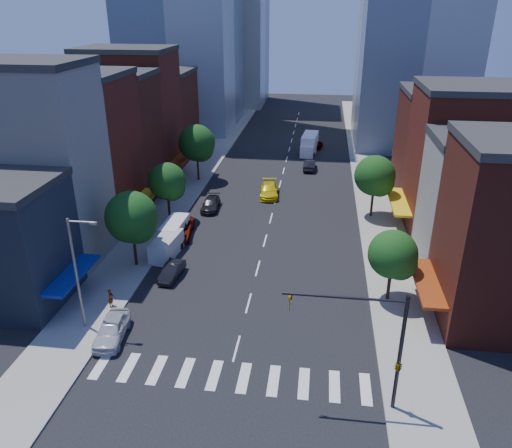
# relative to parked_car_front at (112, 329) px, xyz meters

# --- Properties ---
(ground) EXTENTS (220.00, 220.00, 0.00)m
(ground) POSITION_rel_parked_car_front_xyz_m (9.35, 0.04, -0.82)
(ground) COLOR black
(ground) RESTS_ON ground
(sidewalk_left) EXTENTS (5.00, 120.00, 0.15)m
(sidewalk_left) POSITION_rel_parked_car_front_xyz_m (-3.15, 40.04, -0.75)
(sidewalk_left) COLOR gray
(sidewalk_left) RESTS_ON ground
(sidewalk_right) EXTENTS (5.00, 120.00, 0.15)m
(sidewalk_right) POSITION_rel_parked_car_front_xyz_m (21.85, 40.04, -0.75)
(sidewalk_right) COLOR gray
(sidewalk_right) RESTS_ON ground
(crosswalk) EXTENTS (19.00, 3.00, 0.01)m
(crosswalk) POSITION_rel_parked_car_front_xyz_m (9.35, -2.96, -0.82)
(crosswalk) COLOR silver
(crosswalk) RESTS_ON ground
(bldg_left_1) EXTENTS (12.00, 8.00, 18.00)m
(bldg_left_1) POSITION_rel_parked_car_front_xyz_m (-11.65, 12.04, 8.18)
(bldg_left_1) COLOR beige
(bldg_left_1) RESTS_ON ground
(bldg_left_2) EXTENTS (12.00, 9.00, 16.00)m
(bldg_left_2) POSITION_rel_parked_car_front_xyz_m (-11.65, 20.54, 7.18)
(bldg_left_2) COLOR maroon
(bldg_left_2) RESTS_ON ground
(bldg_left_3) EXTENTS (12.00, 8.00, 15.00)m
(bldg_left_3) POSITION_rel_parked_car_front_xyz_m (-11.65, 29.04, 6.68)
(bldg_left_3) COLOR #561D15
(bldg_left_3) RESTS_ON ground
(bldg_left_4) EXTENTS (12.00, 9.00, 17.00)m
(bldg_left_4) POSITION_rel_parked_car_front_xyz_m (-11.65, 37.54, 7.68)
(bldg_left_4) COLOR maroon
(bldg_left_4) RESTS_ON ground
(bldg_left_5) EXTENTS (12.00, 10.00, 13.00)m
(bldg_left_5) POSITION_rel_parked_car_front_xyz_m (-11.65, 47.04, 5.68)
(bldg_left_5) COLOR #561D15
(bldg_left_5) RESTS_ON ground
(bldg_right_1) EXTENTS (12.00, 8.00, 12.00)m
(bldg_right_1) POSITION_rel_parked_car_front_xyz_m (30.35, 15.04, 5.18)
(bldg_right_1) COLOR beige
(bldg_right_1) RESTS_ON ground
(bldg_right_2) EXTENTS (12.00, 10.00, 15.00)m
(bldg_right_2) POSITION_rel_parked_car_front_xyz_m (30.35, 24.04, 6.68)
(bldg_right_2) COLOR maroon
(bldg_right_2) RESTS_ON ground
(bldg_right_3) EXTENTS (12.00, 10.00, 13.00)m
(bldg_right_3) POSITION_rel_parked_car_front_xyz_m (30.35, 34.04, 5.68)
(bldg_right_3) COLOR #561D15
(bldg_right_3) RESTS_ON ground
(traffic_signal) EXTENTS (7.24, 2.24, 8.00)m
(traffic_signal) POSITION_rel_parked_car_front_xyz_m (19.29, -4.46, 3.34)
(traffic_signal) COLOR black
(traffic_signal) RESTS_ON sidewalk_right
(streetlight) EXTENTS (2.25, 0.25, 9.00)m
(streetlight) POSITION_rel_parked_car_front_xyz_m (-2.46, 1.04, 4.46)
(streetlight) COLOR slate
(streetlight) RESTS_ON sidewalk_left
(tree_left_near) EXTENTS (4.80, 4.80, 7.30)m
(tree_left_near) POSITION_rel_parked_car_front_xyz_m (-2.00, 10.96, 4.04)
(tree_left_near) COLOR black
(tree_left_near) RESTS_ON sidewalk_left
(tree_left_mid) EXTENTS (4.20, 4.20, 6.65)m
(tree_left_mid) POSITION_rel_parked_car_front_xyz_m (-2.00, 21.96, 3.71)
(tree_left_mid) COLOR black
(tree_left_mid) RESTS_ON sidewalk_left
(tree_left_far) EXTENTS (5.00, 5.00, 7.75)m
(tree_left_far) POSITION_rel_parked_car_front_xyz_m (-2.00, 35.96, 4.38)
(tree_left_far) COLOR black
(tree_left_far) RESTS_ON sidewalk_left
(tree_right_near) EXTENTS (4.00, 4.00, 6.20)m
(tree_right_near) POSITION_rel_parked_car_front_xyz_m (21.00, 7.96, 3.37)
(tree_right_near) COLOR black
(tree_right_near) RESTS_ON sidewalk_right
(tree_right_far) EXTENTS (4.60, 4.60, 7.20)m
(tree_right_far) POSITION_rel_parked_car_front_xyz_m (21.00, 25.96, 4.04)
(tree_right_far) COLOR black
(tree_right_far) RESTS_ON sidewalk_right
(parked_car_front) EXTENTS (2.45, 5.00, 1.64)m
(parked_car_front) POSITION_rel_parked_car_front_xyz_m (0.00, 0.00, 0.00)
(parked_car_front) COLOR silver
(parked_car_front) RESTS_ON ground
(parked_car_second) EXTENTS (1.69, 4.02, 1.29)m
(parked_car_second) POSITION_rel_parked_car_front_xyz_m (1.85, 9.32, -0.18)
(parked_car_second) COLOR black
(parked_car_second) RESTS_ON ground
(parked_car_third) EXTENTS (3.33, 6.10, 1.62)m
(parked_car_third) POSITION_rel_parked_car_front_xyz_m (0.12, 17.98, -0.01)
(parked_car_third) COLOR #999999
(parked_car_third) RESTS_ON ground
(parked_car_rear) EXTENTS (2.12, 4.80, 1.37)m
(parked_car_rear) POSITION_rel_parked_car_front_xyz_m (1.85, 25.80, -0.14)
(parked_car_rear) COLOR black
(parked_car_rear) RESTS_ON ground
(cargo_van_near) EXTENTS (2.36, 4.90, 2.02)m
(cargo_van_near) POSITION_rel_parked_car_front_xyz_m (0.10, 13.35, 0.18)
(cargo_van_near) COLOR silver
(cargo_van_near) RESTS_ON ground
(cargo_van_far) EXTENTS (2.10, 4.87, 2.05)m
(cargo_van_far) POSITION_rel_parked_car_front_xyz_m (-0.16, 17.14, 0.19)
(cargo_van_far) COLOR white
(cargo_van_far) RESTS_ON ground
(taxi) EXTENTS (2.69, 5.68, 1.60)m
(taxi) POSITION_rel_parked_car_front_xyz_m (8.35, 31.30, -0.02)
(taxi) COLOR yellow
(taxi) RESTS_ON ground
(traffic_car_oncoming) EXTENTS (1.75, 4.66, 1.52)m
(traffic_car_oncoming) POSITION_rel_parked_car_front_xyz_m (13.12, 43.12, -0.06)
(traffic_car_oncoming) COLOR black
(traffic_car_oncoming) RESTS_ON ground
(traffic_car_far) EXTENTS (1.98, 4.01, 1.31)m
(traffic_car_far) POSITION_rel_parked_car_front_xyz_m (14.08, 55.35, -0.16)
(traffic_car_far) COLOR #999999
(traffic_car_far) RESTS_ON ground
(box_truck) EXTENTS (2.84, 7.64, 3.01)m
(box_truck) POSITION_rel_parked_car_front_xyz_m (12.74, 52.25, 0.60)
(box_truck) COLOR white
(box_truck) RESTS_ON ground
(pedestrian_near) EXTENTS (0.41, 0.61, 1.61)m
(pedestrian_near) POSITION_rel_parked_car_front_xyz_m (-1.66, 3.87, 0.14)
(pedestrian_near) COLOR #999999
(pedestrian_near) RESTS_ON sidewalk_left
(pedestrian_far) EXTENTS (0.67, 0.82, 1.61)m
(pedestrian_far) POSITION_rel_parked_car_front_xyz_m (-1.17, 15.76, 0.13)
(pedestrian_far) COLOR #999999
(pedestrian_far) RESTS_ON sidewalk_left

